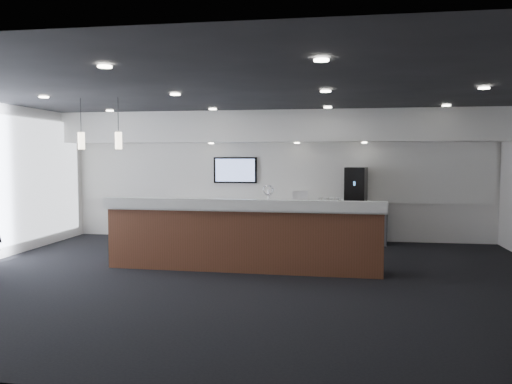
# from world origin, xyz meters

# --- Properties ---
(ground) EXTENTS (10.00, 10.00, 0.00)m
(ground) POSITION_xyz_m (0.00, 0.00, 0.00)
(ground) COLOR black
(ground) RESTS_ON ground
(ceiling) EXTENTS (10.00, 8.00, 0.02)m
(ceiling) POSITION_xyz_m (0.00, 0.00, 3.00)
(ceiling) COLOR black
(ceiling) RESTS_ON back_wall
(back_wall) EXTENTS (10.00, 0.02, 3.00)m
(back_wall) POSITION_xyz_m (0.00, 4.00, 1.50)
(back_wall) COLOR white
(back_wall) RESTS_ON ground
(soffit_bulkhead) EXTENTS (10.00, 0.90, 0.70)m
(soffit_bulkhead) POSITION_xyz_m (0.00, 3.55, 2.65)
(soffit_bulkhead) COLOR white
(soffit_bulkhead) RESTS_ON back_wall
(alcove_panel) EXTENTS (9.80, 0.06, 1.40)m
(alcove_panel) POSITION_xyz_m (0.00, 3.97, 1.60)
(alcove_panel) COLOR white
(alcove_panel) RESTS_ON back_wall
(back_credenza) EXTENTS (5.06, 0.66, 0.95)m
(back_credenza) POSITION_xyz_m (-0.00, 3.64, 0.48)
(back_credenza) COLOR gray
(back_credenza) RESTS_ON ground
(wall_tv) EXTENTS (1.05, 0.08, 0.62)m
(wall_tv) POSITION_xyz_m (-1.00, 3.91, 1.65)
(wall_tv) COLOR black
(wall_tv) RESTS_ON back_wall
(pendant_left) EXTENTS (0.12, 0.12, 0.30)m
(pendant_left) POSITION_xyz_m (-2.40, 0.80, 2.25)
(pendant_left) COLOR #FFEBC6
(pendant_left) RESTS_ON ceiling
(pendant_right) EXTENTS (0.12, 0.12, 0.30)m
(pendant_right) POSITION_xyz_m (-3.10, 0.80, 2.25)
(pendant_right) COLOR #FFEBC6
(pendant_right) RESTS_ON ceiling
(ceiling_can_lights) EXTENTS (7.00, 5.00, 0.02)m
(ceiling_can_lights) POSITION_xyz_m (0.00, 0.00, 2.97)
(ceiling_can_lights) COLOR white
(ceiling_can_lights) RESTS_ON ceiling
(service_counter) EXTENTS (4.83, 0.91, 1.49)m
(service_counter) POSITION_xyz_m (-0.22, 0.67, 0.58)
(service_counter) COLOR brown
(service_counter) RESTS_ON ground
(coffee_machine) EXTENTS (0.54, 0.62, 0.78)m
(coffee_machine) POSITION_xyz_m (1.83, 3.62, 1.34)
(coffee_machine) COLOR black
(coffee_machine) RESTS_ON back_credenza
(info_sign_left) EXTENTS (0.18, 0.05, 0.25)m
(info_sign_left) POSITION_xyz_m (0.66, 3.56, 1.07)
(info_sign_left) COLOR white
(info_sign_left) RESTS_ON back_credenza
(info_sign_right) EXTENTS (0.18, 0.07, 0.24)m
(info_sign_right) POSITION_xyz_m (0.48, 3.55, 1.07)
(info_sign_right) COLOR white
(info_sign_right) RESTS_ON back_credenza
(cup_0) EXTENTS (0.11, 0.11, 0.10)m
(cup_0) POSITION_xyz_m (1.71, 3.58, 1.00)
(cup_0) COLOR white
(cup_0) RESTS_ON back_credenza
(cup_1) EXTENTS (0.15, 0.15, 0.10)m
(cup_1) POSITION_xyz_m (1.57, 3.58, 1.00)
(cup_1) COLOR white
(cup_1) RESTS_ON back_credenza
(cup_2) EXTENTS (0.13, 0.13, 0.10)m
(cup_2) POSITION_xyz_m (1.43, 3.58, 1.00)
(cup_2) COLOR white
(cup_2) RESTS_ON back_credenza
(cup_3) EXTENTS (0.14, 0.14, 0.10)m
(cup_3) POSITION_xyz_m (1.29, 3.58, 1.00)
(cup_3) COLOR white
(cup_3) RESTS_ON back_credenza
(cup_4) EXTENTS (0.15, 0.15, 0.10)m
(cup_4) POSITION_xyz_m (1.15, 3.58, 1.00)
(cup_4) COLOR white
(cup_4) RESTS_ON back_credenza
(cup_5) EXTENTS (0.12, 0.12, 0.10)m
(cup_5) POSITION_xyz_m (1.01, 3.58, 1.00)
(cup_5) COLOR white
(cup_5) RESTS_ON back_credenza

